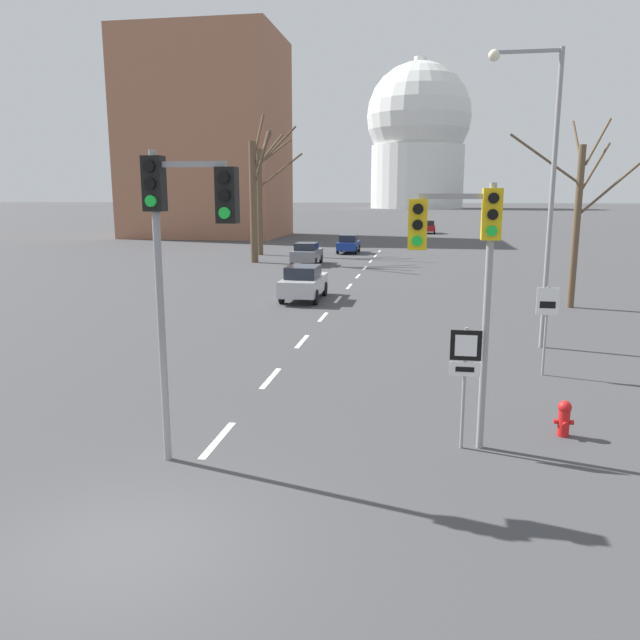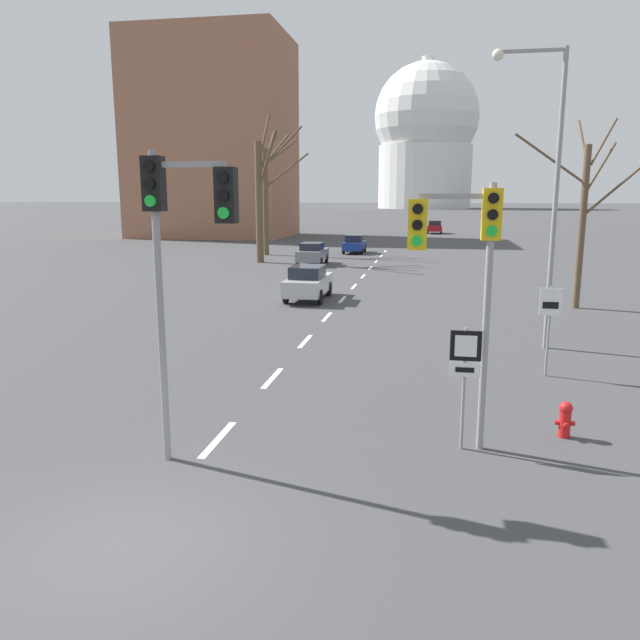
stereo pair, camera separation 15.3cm
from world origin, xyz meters
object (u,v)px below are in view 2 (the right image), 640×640
at_px(fire_hydrant, 565,418).
at_px(sedan_near_left, 354,244).
at_px(route_sign_post, 465,368).
at_px(sedan_near_right, 312,253).
at_px(sedan_mid_centre, 435,227).
at_px(street_lamp_right, 545,172).
at_px(speed_limit_sign, 550,316).
at_px(sedan_far_left, 308,282).
at_px(traffic_signal_near_right, 465,251).
at_px(traffic_signal_centre_tall, 179,231).

xyz_separation_m(fire_hydrant, sedan_near_left, (-9.66, 41.22, 0.39)).
bearing_deg(route_sign_post, fire_hydrant, 25.42).
distance_m(sedan_near_right, sedan_mid_centre, 40.66).
bearing_deg(street_lamp_right, speed_limit_sign, -92.86).
bearing_deg(street_lamp_right, fire_hydrant, -93.94).
height_order(route_sign_post, sedan_far_left, route_sign_post).
xyz_separation_m(traffic_signal_near_right, sedan_near_right, (-9.26, 32.46, -3.13)).
height_order(route_sign_post, street_lamp_right, street_lamp_right).
relative_size(traffic_signal_near_right, fire_hydrant, 6.74).
height_order(sedan_mid_centre, sedan_far_left, sedan_mid_centre).
bearing_deg(route_sign_post, street_lamp_right, 73.43).
xyz_separation_m(speed_limit_sign, sedan_far_left, (-9.14, 11.57, -0.87)).
bearing_deg(sedan_mid_centre, sedan_far_left, -96.20).
height_order(speed_limit_sign, street_lamp_right, street_lamp_right).
xyz_separation_m(speed_limit_sign, fire_hydrant, (-0.39, -4.66, -1.31)).
bearing_deg(sedan_near_left, traffic_signal_centre_tall, -86.94).
bearing_deg(sedan_near_left, sedan_mid_centre, 77.09).
bearing_deg(traffic_signal_near_right, sedan_near_right, 105.92).
distance_m(fire_hydrant, sedan_near_right, 33.57).
distance_m(route_sign_post, speed_limit_sign, 6.23).
xyz_separation_m(route_sign_post, speed_limit_sign, (2.54, 5.68, 0.04)).
xyz_separation_m(route_sign_post, sedan_far_left, (-6.60, 17.26, -0.83)).
distance_m(speed_limit_sign, sedan_near_right, 29.40).
height_order(sedan_near_right, sedan_mid_centre, sedan_mid_centre).
relative_size(route_sign_post, speed_limit_sign, 0.97).
bearing_deg(sedan_far_left, fire_hydrant, -61.65).
bearing_deg(traffic_signal_centre_tall, sedan_far_left, 94.39).
bearing_deg(traffic_signal_near_right, sedan_near_left, 99.96).
height_order(route_sign_post, fire_hydrant, route_sign_post).
height_order(traffic_signal_centre_tall, sedan_near_right, traffic_signal_centre_tall).
bearing_deg(sedan_mid_centre, sedan_near_left, -102.91).
relative_size(route_sign_post, sedan_far_left, 0.58).
height_order(traffic_signal_near_right, fire_hydrant, traffic_signal_near_right).
distance_m(street_lamp_right, sedan_near_right, 26.81).
bearing_deg(traffic_signal_centre_tall, traffic_signal_near_right, 17.43).
height_order(speed_limit_sign, sedan_near_right, speed_limit_sign).
height_order(fire_hydrant, sedan_far_left, sedan_far_left).
distance_m(traffic_signal_near_right, sedan_near_right, 33.90).
bearing_deg(street_lamp_right, traffic_signal_near_right, -107.31).
height_order(route_sign_post, sedan_near_left, route_sign_post).
distance_m(route_sign_post, sedan_mid_centre, 72.27).
height_order(route_sign_post, sedan_near_right, route_sign_post).
relative_size(traffic_signal_centre_tall, sedan_mid_centre, 1.42).
bearing_deg(sedan_near_left, speed_limit_sign, -74.64).
relative_size(traffic_signal_near_right, sedan_near_left, 1.37).
relative_size(traffic_signal_centre_tall, route_sign_post, 2.33).
relative_size(sedan_near_left, sedan_far_left, 0.89).
xyz_separation_m(sedan_near_right, sedan_far_left, (2.76, -15.29, 0.03)).
bearing_deg(fire_hydrant, traffic_signal_centre_tall, -160.95).
bearing_deg(sedan_near_left, fire_hydrant, -76.81).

